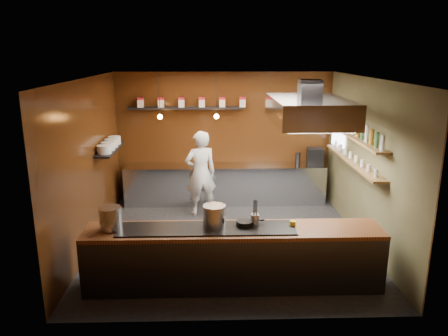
{
  "coord_description": "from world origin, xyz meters",
  "views": [
    {
      "loc": [
        -0.33,
        -7.56,
        3.44
      ],
      "look_at": [
        -0.08,
        0.4,
        1.31
      ],
      "focal_mm": 35.0,
      "sensor_mm": 36.0,
      "label": 1
    }
  ],
  "objects_px": {
    "stockpot_small": "(214,216)",
    "stockpot_large": "(110,218)",
    "extractor_hood": "(309,110)",
    "chef": "(201,173)",
    "espresso_machine": "(315,156)"
  },
  "relations": [
    {
      "from": "extractor_hood",
      "to": "chef",
      "type": "height_order",
      "value": "extractor_hood"
    },
    {
      "from": "stockpot_small",
      "to": "chef",
      "type": "relative_size",
      "value": 0.18
    },
    {
      "from": "chef",
      "to": "stockpot_small",
      "type": "bearing_deg",
      "value": 78.41
    },
    {
      "from": "stockpot_small",
      "to": "stockpot_large",
      "type": "bearing_deg",
      "value": -178.33
    },
    {
      "from": "extractor_hood",
      "to": "stockpot_small",
      "type": "distance_m",
      "value": 2.4
    },
    {
      "from": "espresso_machine",
      "to": "chef",
      "type": "bearing_deg",
      "value": -156.26
    },
    {
      "from": "stockpot_large",
      "to": "espresso_machine",
      "type": "bearing_deg",
      "value": 44.3
    },
    {
      "from": "stockpot_large",
      "to": "chef",
      "type": "relative_size",
      "value": 0.18
    },
    {
      "from": "extractor_hood",
      "to": "stockpot_large",
      "type": "relative_size",
      "value": 6.04
    },
    {
      "from": "stockpot_large",
      "to": "stockpot_small",
      "type": "xyz_separation_m",
      "value": [
        1.51,
        0.04,
        -0.0
      ]
    },
    {
      "from": "stockpot_large",
      "to": "chef",
      "type": "xyz_separation_m",
      "value": [
        1.25,
        2.99,
        -0.18
      ]
    },
    {
      "from": "stockpot_small",
      "to": "espresso_machine",
      "type": "relative_size",
      "value": 0.91
    },
    {
      "from": "extractor_hood",
      "to": "stockpot_large",
      "type": "distance_m",
      "value": 3.6
    },
    {
      "from": "stockpot_large",
      "to": "chef",
      "type": "height_order",
      "value": "chef"
    },
    {
      "from": "extractor_hood",
      "to": "stockpot_small",
      "type": "bearing_deg",
      "value": -144.65
    }
  ]
}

